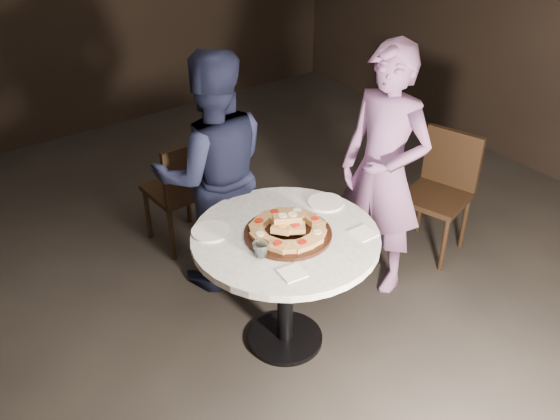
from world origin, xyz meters
The scene contains 13 objects.
floor centered at (0.00, 0.00, 0.00)m, with size 7.00×7.00×0.00m, color black.
table centered at (-0.05, -0.02, 0.62)m, with size 1.32×1.32×0.76m.
serving_board centered at (-0.04, -0.03, 0.77)m, with size 0.47×0.47×0.02m, color black.
focaccia_pile centered at (-0.04, -0.03, 0.81)m, with size 0.43×0.41×0.11m.
plate_left centered at (-0.36, 0.23, 0.77)m, with size 0.21×0.21×0.01m, color white.
plate_right centered at (0.33, 0.10, 0.77)m, with size 0.21×0.21×0.01m, color white.
water_glass centered at (-0.26, -0.10, 0.80)m, with size 0.09×0.09×0.08m, color silver.
napkin_near centered at (-0.22, -0.31, 0.76)m, with size 0.12×0.12×0.01m, color white.
napkin_far centered at (0.29, -0.26, 0.76)m, with size 0.12×0.12×0.01m, color white.
chair_far centered at (-0.03, 1.18, 0.49)m, with size 0.41×0.43×0.85m.
chair_right centered at (1.42, 0.13, 0.49)m, with size 0.52×0.50×0.86m.
diner_navy centered at (-0.03, 0.74, 0.79)m, with size 0.76×0.59×1.57m, color #141932.
diner_teal centered at (0.80, 0.11, 0.81)m, with size 0.59×0.39×1.61m, color slate.
Camera 1 is at (-1.69, -2.20, 2.64)m, focal length 40.00 mm.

